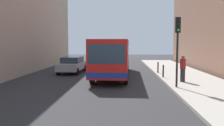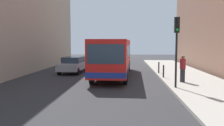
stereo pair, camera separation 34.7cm
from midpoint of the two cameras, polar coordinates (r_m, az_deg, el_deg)
name	(u,v)px [view 1 (the left image)]	position (r m, az deg, el deg)	size (l,w,h in m)	color
ground_plane	(117,83)	(16.47, 0.71, -4.81)	(80.00, 80.00, 0.00)	#2D2D30
sidewalk	(197,82)	(17.16, 19.10, -4.44)	(4.40, 40.00, 0.15)	#ADA89E
bus	(113,55)	(19.79, -0.19, 1.85)	(2.88, 11.10, 3.00)	red
car_beside_bus	(72,64)	(22.24, -10.00, -0.33)	(2.05, 4.49, 1.48)	#A5A8AD
traffic_light	(178,39)	(14.35, 14.82, 5.65)	(0.28, 0.33, 4.10)	black
bollard_near	(163,71)	(18.44, 11.68, -1.91)	(0.11, 0.11, 0.95)	black
bollard_mid	(158,67)	(21.08, 10.53, -1.05)	(0.11, 0.11, 0.95)	black
pedestrian_near_signal	(183,68)	(16.59, 16.08, -1.24)	(0.38, 0.38, 1.81)	#26262D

